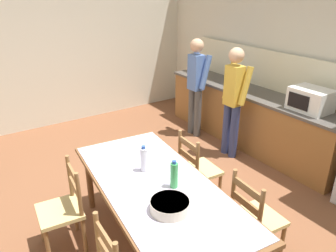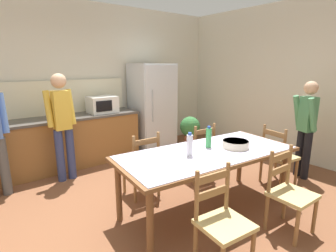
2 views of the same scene
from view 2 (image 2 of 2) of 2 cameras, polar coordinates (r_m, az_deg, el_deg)
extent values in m
plane|color=brown|center=(3.34, -3.16, -18.85)|extent=(8.32, 8.32, 0.00)
cube|color=beige|center=(5.26, -20.33, 8.95)|extent=(6.52, 0.12, 2.90)
cube|color=beige|center=(5.40, 26.76, 8.45)|extent=(0.12, 5.20, 2.90)
cube|color=brown|center=(4.85, -25.16, -4.11)|extent=(3.26, 0.62, 0.86)
cube|color=#4C4742|center=(4.75, -25.69, 1.07)|extent=(3.30, 0.66, 0.04)
cube|color=beige|center=(5.00, -26.84, 5.24)|extent=(3.26, 0.03, 0.60)
cube|color=silver|center=(5.56, -3.43, 4.20)|extent=(0.82, 0.68, 1.79)
cube|color=silver|center=(5.28, -1.27, 3.72)|extent=(0.79, 0.02, 1.72)
cylinder|color=#A5AAB2|center=(5.11, -3.34, 4.39)|extent=(0.02, 0.02, 0.63)
cube|color=white|center=(5.01, -14.12, 4.57)|extent=(0.50, 0.38, 0.30)
cube|color=black|center=(4.82, -13.71, 4.24)|extent=(0.30, 0.01, 0.19)
cylinder|color=brown|center=(2.54, -3.90, -20.69)|extent=(0.07, 0.07, 0.72)
cylinder|color=brown|center=(3.77, 23.99, -9.95)|extent=(0.07, 0.07, 0.72)
cylinder|color=brown|center=(3.13, -10.71, -13.81)|extent=(0.07, 0.07, 0.72)
cylinder|color=brown|center=(4.20, 15.41, -6.89)|extent=(0.07, 0.07, 0.72)
cube|color=brown|center=(3.16, 8.66, -5.96)|extent=(2.26, 1.16, 0.04)
cube|color=#B7B2CC|center=(3.15, 8.67, -5.55)|extent=(2.17, 1.11, 0.01)
cylinder|color=silver|center=(2.95, 4.73, -4.23)|extent=(0.07, 0.07, 0.24)
cylinder|color=#2D51B2|center=(2.91, 4.79, -1.70)|extent=(0.04, 0.04, 0.03)
cylinder|color=green|center=(3.27, 8.83, -2.58)|extent=(0.07, 0.07, 0.24)
cylinder|color=#2D51B2|center=(3.23, 8.92, -0.28)|extent=(0.04, 0.04, 0.03)
cylinder|color=beige|center=(3.34, 14.48, -3.84)|extent=(0.32, 0.32, 0.09)
cylinder|color=beige|center=(3.33, 14.52, -3.27)|extent=(0.31, 0.31, 0.02)
cylinder|color=olive|center=(4.39, 26.11, -9.09)|extent=(0.04, 0.04, 0.41)
cylinder|color=olive|center=(4.58, 22.41, -7.79)|extent=(0.04, 0.04, 0.41)
cylinder|color=olive|center=(4.13, 23.38, -10.22)|extent=(0.04, 0.04, 0.41)
cylinder|color=olive|center=(4.33, 19.58, -8.76)|extent=(0.04, 0.04, 0.41)
cube|color=tan|center=(4.28, 23.14, -6.15)|extent=(0.46, 0.47, 0.04)
cylinder|color=olive|center=(3.97, 24.01, -3.91)|extent=(0.04, 0.04, 0.46)
cylinder|color=olive|center=(4.18, 20.09, -2.72)|extent=(0.04, 0.04, 0.46)
cube|color=olive|center=(4.04, 22.15, -1.55)|extent=(0.08, 0.36, 0.07)
cube|color=olive|center=(4.08, 21.97, -3.61)|extent=(0.08, 0.36, 0.07)
cylinder|color=olive|center=(4.45, 6.71, -7.47)|extent=(0.04, 0.04, 0.41)
cylinder|color=olive|center=(4.24, 2.90, -8.44)|extent=(0.04, 0.04, 0.41)
cylinder|color=olive|center=(4.21, 9.66, -8.80)|extent=(0.04, 0.04, 0.41)
cylinder|color=olive|center=(3.99, 5.77, -9.94)|extent=(0.04, 0.04, 0.41)
cube|color=tan|center=(4.14, 6.34, -5.75)|extent=(0.45, 0.44, 0.04)
cylinder|color=olive|center=(4.06, 9.93, -2.58)|extent=(0.04, 0.04, 0.46)
cylinder|color=olive|center=(3.83, 5.94, -3.40)|extent=(0.04, 0.04, 0.46)
cube|color=olive|center=(3.91, 8.05, -1.17)|extent=(0.36, 0.06, 0.07)
cube|color=olive|center=(3.95, 7.98, -3.30)|extent=(0.36, 0.06, 0.07)
cylinder|color=olive|center=(2.61, 17.94, -24.46)|extent=(0.04, 0.04, 0.41)
cylinder|color=olive|center=(2.59, 5.98, -24.14)|extent=(0.04, 0.04, 0.41)
cylinder|color=olive|center=(2.79, 12.21, -21.33)|extent=(0.04, 0.04, 0.41)
cube|color=tan|center=(2.46, 12.25, -20.27)|extent=(0.45, 0.44, 0.04)
cylinder|color=olive|center=(2.34, 6.27, -14.85)|extent=(0.04, 0.04, 0.46)
cylinder|color=olive|center=(2.55, 12.75, -12.53)|extent=(0.04, 0.04, 0.46)
cube|color=olive|center=(2.39, 9.79, -10.90)|extent=(0.36, 0.06, 0.07)
cube|color=olive|center=(2.45, 9.65, -14.14)|extent=(0.36, 0.06, 0.07)
cylinder|color=olive|center=(3.95, -4.69, -10.20)|extent=(0.04, 0.04, 0.41)
cylinder|color=olive|center=(3.80, -9.52, -11.30)|extent=(0.04, 0.04, 0.41)
cylinder|color=olive|center=(3.68, -2.06, -11.99)|extent=(0.04, 0.04, 0.41)
cylinder|color=olive|center=(3.53, -7.18, -13.30)|extent=(0.04, 0.04, 0.41)
cube|color=tan|center=(3.65, -5.94, -8.46)|extent=(0.45, 0.43, 0.04)
cylinder|color=olive|center=(3.50, -2.12, -4.96)|extent=(0.04, 0.04, 0.46)
cylinder|color=olive|center=(3.34, -7.42, -6.00)|extent=(0.04, 0.04, 0.46)
cube|color=olive|center=(3.38, -4.74, -3.40)|extent=(0.36, 0.05, 0.07)
cube|color=olive|center=(3.43, -4.70, -5.83)|extent=(0.36, 0.05, 0.07)
cylinder|color=olive|center=(3.05, 26.24, -19.28)|extent=(0.04, 0.04, 0.41)
cylinder|color=olive|center=(3.34, 29.30, -16.69)|extent=(0.04, 0.04, 0.41)
cylinder|color=olive|center=(3.19, 20.63, -17.21)|extent=(0.04, 0.04, 0.41)
cylinder|color=olive|center=(3.46, 24.07, -14.96)|extent=(0.04, 0.04, 0.41)
cube|color=tan|center=(3.15, 25.49, -13.43)|extent=(0.43, 0.41, 0.04)
cylinder|color=olive|center=(2.98, 21.39, -9.29)|extent=(0.04, 0.04, 0.46)
cylinder|color=olive|center=(3.27, 24.86, -7.58)|extent=(0.04, 0.04, 0.46)
cube|color=olive|center=(3.08, 23.43, -6.17)|extent=(0.36, 0.04, 0.07)
cube|color=olive|center=(3.13, 23.17, -8.79)|extent=(0.36, 0.04, 0.07)
cylinder|color=#4C4C4C|center=(4.27, -32.07, -7.48)|extent=(0.12, 0.12, 0.82)
cylinder|color=#5175BC|center=(4.17, -32.31, 2.37)|extent=(0.09, 0.22, 0.55)
cylinder|color=navy|center=(4.37, -22.43, -6.00)|extent=(0.12, 0.12, 0.82)
cylinder|color=navy|center=(4.41, -20.40, -5.64)|extent=(0.12, 0.12, 0.82)
cube|color=gold|center=(4.22, -22.21, 3.19)|extent=(0.23, 0.19, 0.58)
sphere|color=tan|center=(4.17, -22.74, 9.04)|extent=(0.22, 0.22, 0.22)
cylinder|color=gold|center=(4.24, -24.58, 3.36)|extent=(0.09, 0.22, 0.55)
cylinder|color=gold|center=(4.32, -20.44, 3.90)|extent=(0.09, 0.22, 0.55)
cylinder|color=black|center=(4.66, 27.90, -5.75)|extent=(0.11, 0.11, 0.76)
cylinder|color=black|center=(4.76, 26.66, -5.22)|extent=(0.11, 0.11, 0.76)
cube|color=#478456|center=(4.56, 28.14, 2.29)|extent=(0.24, 0.26, 0.54)
sphere|color=tan|center=(4.51, 28.70, 7.30)|extent=(0.20, 0.20, 0.20)
cylinder|color=#478456|center=(4.41, 28.94, 2.17)|extent=(0.22, 0.15, 0.51)
cylinder|color=#478456|center=(4.62, 26.35, 2.90)|extent=(0.22, 0.15, 0.51)
cylinder|color=brown|center=(5.82, 4.76, -3.15)|extent=(0.28, 0.28, 0.26)
sphere|color=#337038|center=(5.74, 4.82, -0.11)|extent=(0.44, 0.44, 0.44)
camera|label=1|loc=(4.43, 44.92, 18.33)|focal=35.00mm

